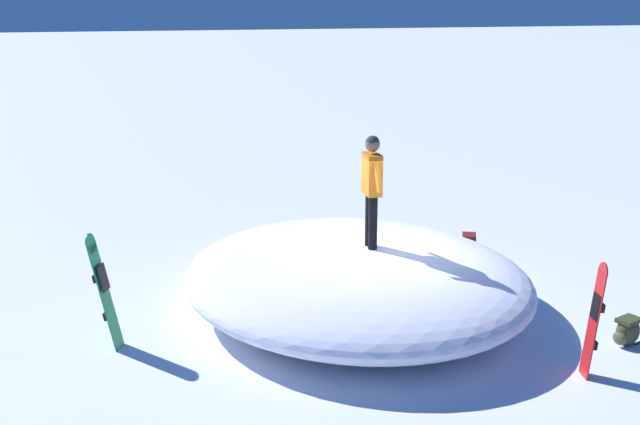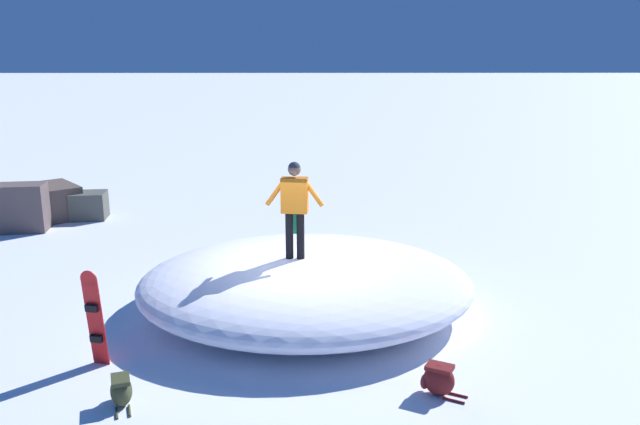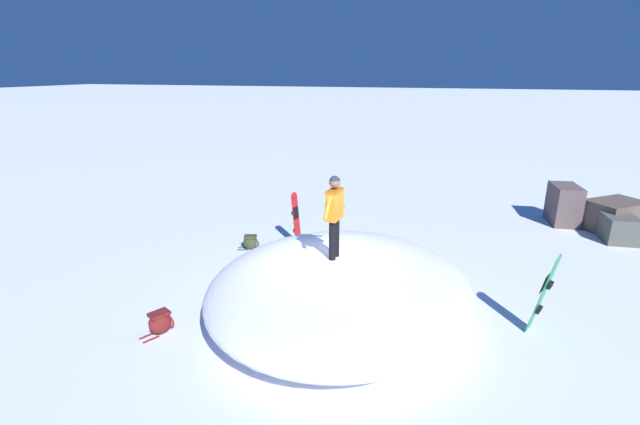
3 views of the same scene
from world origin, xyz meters
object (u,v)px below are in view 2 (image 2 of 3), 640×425
(snowboard_secondary_upright, at_px, (296,214))
(backpack_far, at_px, (121,390))
(snowboard_primary_upright, at_px, (94,317))
(snowboarder_standing, at_px, (295,201))
(backpack_near, at_px, (438,379))

(snowboard_secondary_upright, xyz_separation_m, backpack_far, (2.21, 7.13, -0.66))
(snowboard_primary_upright, distance_m, backpack_far, 1.43)
(snowboarder_standing, distance_m, snowboard_primary_upright, 3.81)
(snowboard_primary_upright, relative_size, backpack_far, 2.46)
(backpack_near, relative_size, backpack_far, 1.07)
(snowboard_secondary_upright, height_order, backpack_near, snowboard_secondary_upright)
(snowboard_primary_upright, distance_m, snowboard_secondary_upright, 6.69)
(snowboarder_standing, xyz_separation_m, snowboard_secondary_upright, (0.09, -4.06, -1.27))
(snowboard_secondary_upright, distance_m, backpack_far, 7.50)
(snowboarder_standing, relative_size, snowboard_primary_upright, 1.11)
(backpack_far, bearing_deg, snowboard_primary_upright, -58.38)
(backpack_near, bearing_deg, backpack_far, 2.92)
(backpack_near, bearing_deg, snowboard_secondary_upright, -72.52)
(snowboard_secondary_upright, bearing_deg, backpack_near, 107.48)
(snowboarder_standing, bearing_deg, snowboard_primary_upright, 33.44)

